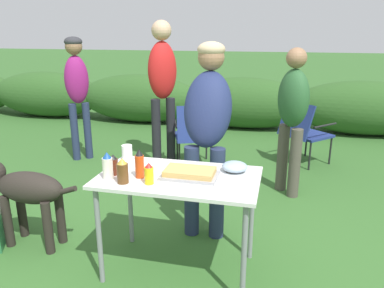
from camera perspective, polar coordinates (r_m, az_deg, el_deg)
ground_plane at (r=2.93m, az=-1.87°, el=-18.43°), size 60.00×60.00×0.00m
shrub_hedge at (r=6.80m, az=7.99°, el=6.24°), size 14.40×0.90×0.91m
folding_table at (r=2.60m, az=-2.01°, el=-6.44°), size 1.10×0.64×0.74m
food_tray at (r=2.55m, az=-0.33°, el=-4.45°), size 0.38×0.23×0.06m
plate_stack at (r=2.77m, az=-5.62°, el=-3.09°), size 0.20×0.20×0.02m
mixing_bowl at (r=2.66m, az=6.53°, el=-3.44°), size 0.18×0.18×0.07m
paper_cup_stack at (r=2.92m, az=-9.86°, el=-1.27°), size 0.08×0.08×0.11m
beer_bottle at (r=2.47m, az=-10.55°, el=-4.09°), size 0.07×0.07×0.17m
mustard_bottle at (r=2.44m, az=-6.58°, el=-4.52°), size 0.06×0.06×0.14m
bbq_sauce_bottle at (r=2.63m, az=-11.88°, el=-3.16°), size 0.06×0.06×0.15m
hot_sauce_bottle at (r=2.54m, az=-8.00°, el=-3.04°), size 0.06×0.06×0.20m
mayo_bottle at (r=2.56m, az=-12.74°, el=-3.33°), size 0.07×0.07×0.19m
standing_person_in_olive_jacket at (r=3.07m, az=2.39°, el=3.76°), size 0.40×0.50×1.61m
standing_person_in_dark_puffer at (r=3.97m, az=15.06°, el=5.05°), size 0.44×0.46×1.54m
standing_person_in_navy_coat at (r=4.72m, az=-4.52°, el=9.74°), size 0.45×0.43×1.82m
standing_person_in_gray_fleece at (r=5.15m, az=-17.14°, el=8.86°), size 0.38×0.37×1.62m
dog at (r=3.29m, az=-24.16°, el=-6.46°), size 0.92×0.28×0.69m
camp_chair_green_behind_table at (r=5.03m, az=16.72°, el=2.07°), size 0.74×0.75×0.83m
camp_chair_near_hedge at (r=4.70m, az=0.38°, el=1.77°), size 0.64×0.71×0.83m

